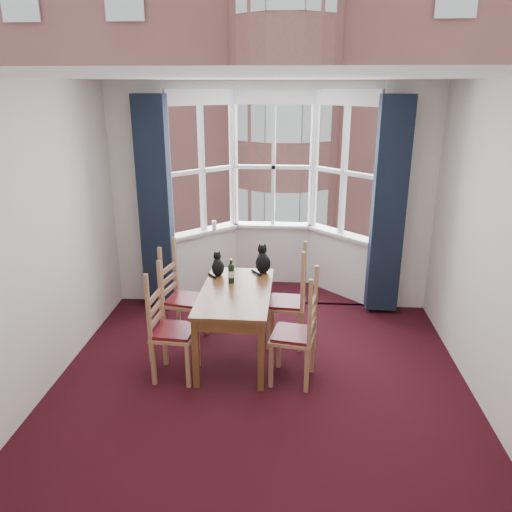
# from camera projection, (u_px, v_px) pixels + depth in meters

# --- Properties ---
(floor) EXTENTS (4.50, 4.50, 0.00)m
(floor) POSITION_uv_depth(u_px,v_px,m) (258.00, 402.00, 4.55)
(floor) COLOR black
(floor) RESTS_ON ground
(ceiling) EXTENTS (4.50, 4.50, 0.00)m
(ceiling) POSITION_uv_depth(u_px,v_px,m) (259.00, 77.00, 3.64)
(ceiling) COLOR white
(ceiling) RESTS_ON floor
(wall_left) EXTENTS (0.00, 4.50, 4.50)m
(wall_left) POSITION_uv_depth(u_px,v_px,m) (24.00, 252.00, 4.23)
(wall_left) COLOR silver
(wall_left) RESTS_ON floor
(wall_right) EXTENTS (0.00, 4.50, 4.50)m
(wall_right) POSITION_uv_depth(u_px,v_px,m) (509.00, 263.00, 3.96)
(wall_right) COLOR silver
(wall_right) RESTS_ON floor
(wall_near) EXTENTS (4.00, 0.00, 4.00)m
(wall_near) POSITION_uv_depth(u_px,v_px,m) (220.00, 443.00, 1.97)
(wall_near) COLOR silver
(wall_near) RESTS_ON floor
(wall_back_pier_left) EXTENTS (0.70, 0.12, 2.80)m
(wall_back_pier_left) POSITION_uv_depth(u_px,v_px,m) (141.00, 196.00, 6.33)
(wall_back_pier_left) COLOR silver
(wall_back_pier_left) RESTS_ON floor
(wall_back_pier_right) EXTENTS (0.70, 0.12, 2.80)m
(wall_back_pier_right) POSITION_uv_depth(u_px,v_px,m) (405.00, 201.00, 6.10)
(wall_back_pier_right) COLOR silver
(wall_back_pier_right) RESTS_ON floor
(bay_window) EXTENTS (2.76, 0.94, 2.80)m
(bay_window) POSITION_uv_depth(u_px,v_px,m) (272.00, 190.00, 6.69)
(bay_window) COLOR white
(bay_window) RESTS_ON floor
(curtain_left) EXTENTS (0.38, 0.22, 2.60)m
(curtain_left) POSITION_uv_depth(u_px,v_px,m) (155.00, 204.00, 6.16)
(curtain_left) COLOR #161F31
(curtain_left) RESTS_ON floor
(curtain_right) EXTENTS (0.38, 0.22, 2.60)m
(curtain_right) POSITION_uv_depth(u_px,v_px,m) (388.00, 208.00, 5.97)
(curtain_right) COLOR #161F31
(curtain_right) RESTS_ON floor
(dining_table) EXTENTS (0.73, 1.34, 0.75)m
(dining_table) POSITION_uv_depth(u_px,v_px,m) (236.00, 299.00, 5.13)
(dining_table) COLOR brown
(dining_table) RESTS_ON floor
(chair_left_near) EXTENTS (0.43, 0.45, 0.92)m
(chair_left_near) POSITION_uv_depth(u_px,v_px,m) (166.00, 332.00, 4.83)
(chair_left_near) COLOR #9D6F4C
(chair_left_near) RESTS_ON floor
(chair_left_far) EXTENTS (0.47, 0.49, 0.92)m
(chair_left_far) POSITION_uv_depth(u_px,v_px,m) (177.00, 300.00, 5.55)
(chair_left_far) COLOR #9D6F4C
(chair_left_far) RESTS_ON floor
(chair_right_near) EXTENTS (0.47, 0.48, 0.92)m
(chair_right_near) POSITION_uv_depth(u_px,v_px,m) (302.00, 337.00, 4.74)
(chair_right_near) COLOR #9D6F4C
(chair_right_near) RESTS_ON floor
(chair_right_far) EXTENTS (0.43, 0.45, 0.92)m
(chair_right_far) POSITION_uv_depth(u_px,v_px,m) (294.00, 304.00, 5.45)
(chair_right_far) COLOR #9D6F4C
(chair_right_far) RESTS_ON floor
(cat_left) EXTENTS (0.18, 0.22, 0.27)m
(cat_left) POSITION_uv_depth(u_px,v_px,m) (218.00, 266.00, 5.49)
(cat_left) COLOR black
(cat_left) RESTS_ON dining_table
(cat_right) EXTENTS (0.20, 0.26, 0.32)m
(cat_right) POSITION_uv_depth(u_px,v_px,m) (263.00, 262.00, 5.57)
(cat_right) COLOR black
(cat_right) RESTS_ON dining_table
(wine_bottle) EXTENTS (0.07, 0.07, 0.27)m
(wine_bottle) POSITION_uv_depth(u_px,v_px,m) (231.00, 272.00, 5.27)
(wine_bottle) COLOR black
(wine_bottle) RESTS_ON dining_table
(candle_tall) EXTENTS (0.06, 0.06, 0.13)m
(candle_tall) POSITION_uv_depth(u_px,v_px,m) (214.00, 226.00, 6.75)
(candle_tall) COLOR white
(candle_tall) RESTS_ON bay_window
(street) EXTENTS (80.00, 80.00, 0.00)m
(street) POSITION_uv_depth(u_px,v_px,m) (288.00, 209.00, 36.92)
(street) COLOR #333335
(street) RESTS_ON ground
(tenement_building) EXTENTS (18.40, 7.80, 15.20)m
(tenement_building) POSITION_uv_depth(u_px,v_px,m) (286.00, 120.00, 17.24)
(tenement_building) COLOR #92534B
(tenement_building) RESTS_ON street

